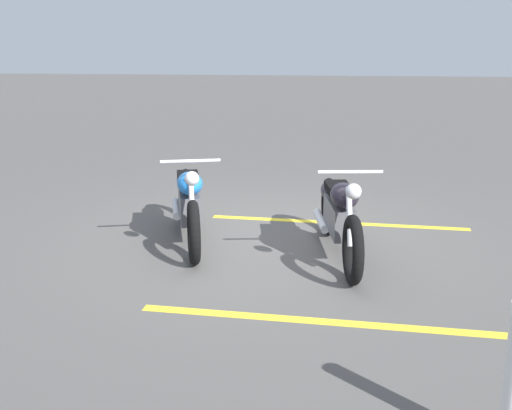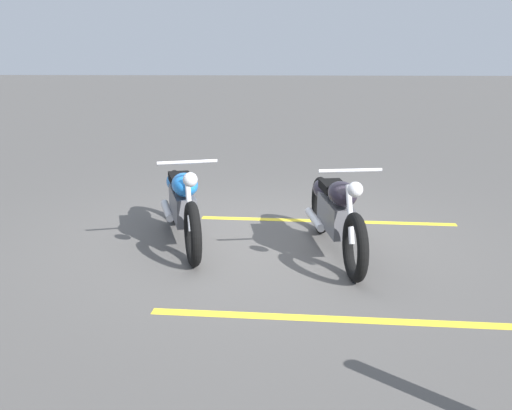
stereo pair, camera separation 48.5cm
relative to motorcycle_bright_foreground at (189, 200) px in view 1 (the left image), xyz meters
name	(u,v)px [view 1 (the left image)]	position (x,y,z in m)	size (l,w,h in m)	color
ground_plane	(264,239)	(-0.06, 0.86, -0.46)	(60.00, 60.00, 0.00)	#514F4C
motorcycle_bright_foreground	(189,200)	(0.00, 0.00, 0.00)	(2.18, 0.82, 1.04)	black
motorcycle_dark_foreground	(339,213)	(0.35, 1.69, 0.00)	(2.22, 0.67, 1.04)	black
parking_stripe_near	(338,223)	(-0.82, 1.71, -0.46)	(3.20, 0.12, 0.01)	yellow
parking_stripe_mid	(329,322)	(2.06, 1.60, -0.46)	(3.20, 0.12, 0.01)	yellow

